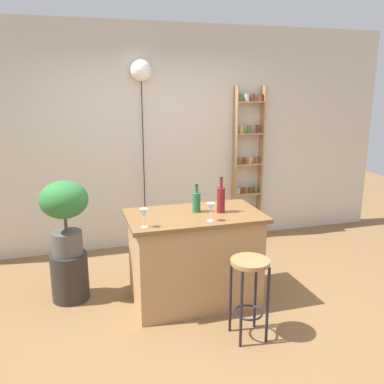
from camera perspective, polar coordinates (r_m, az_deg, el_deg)
name	(u,v)px	position (r m, az deg, el deg)	size (l,w,h in m)	color
ground	(204,315)	(3.96, 1.65, -16.66)	(12.00, 12.00, 0.00)	brown
back_wall	(157,139)	(5.32, -4.87, 7.38)	(6.40, 0.10, 2.80)	beige
kitchen_counter	(194,258)	(4.01, 0.34, -9.05)	(1.26, 0.74, 0.89)	tan
bar_stool	(249,281)	(3.45, 7.94, -12.07)	(0.32, 0.32, 0.69)	black
spice_shelf	(248,167)	(5.63, 7.72, 3.41)	(0.40, 0.14, 2.06)	#A87F51
plant_stool	(70,276)	(4.29, -16.54, -11.12)	(0.36, 0.36, 0.47)	#2D2823
potted_plant	(65,210)	(4.05, -17.22, -2.33)	(0.45, 0.40, 0.72)	#514C47
bottle_soda_blue	(197,202)	(3.89, 0.63, -1.33)	(0.08, 0.08, 0.27)	#236638
bottle_spirits_clear	(221,199)	(3.88, 4.03, -0.98)	(0.08, 0.08, 0.34)	maroon
wine_glass_left	(211,208)	(3.62, 2.59, -2.26)	(0.07, 0.07, 0.16)	silver
wine_glass_center	(144,214)	(3.48, -6.67, -3.05)	(0.07, 0.07, 0.16)	silver
pendant_globe_light	(141,72)	(5.14, -7.06, 16.11)	(0.25, 0.25, 2.36)	black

